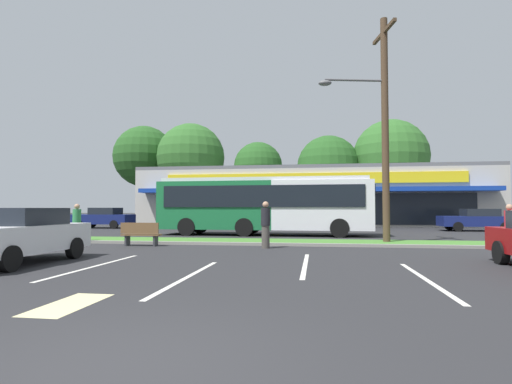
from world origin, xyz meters
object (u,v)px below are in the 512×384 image
(utility_pole, at_px, (382,122))
(car_5, at_px, (18,235))
(car_4, at_px, (191,218))
(pedestrian_by_pole, at_px, (77,224))
(pedestrian_near_bench, at_px, (266,225))
(bus_stop_bench, at_px, (141,234))
(car_0, at_px, (103,218))
(car_3, at_px, (477,220))
(pedestrian_mid, at_px, (510,228))
(city_bus, at_px, (264,204))

(utility_pole, height_order, car_5, utility_pole)
(utility_pole, height_order, car_4, utility_pole)
(pedestrian_by_pole, bearing_deg, pedestrian_near_bench, 36.21)
(bus_stop_bench, height_order, pedestrian_by_pole, pedestrian_by_pole)
(car_4, bearing_deg, pedestrian_near_bench, 118.25)
(car_0, distance_m, car_3, 27.05)
(pedestrian_mid, bearing_deg, car_3, 30.11)
(bus_stop_bench, height_order, car_5, car_5)
(bus_stop_bench, relative_size, car_5, 0.38)
(car_5, bearing_deg, pedestrian_mid, 109.65)
(car_5, bearing_deg, pedestrian_near_bench, 129.88)
(bus_stop_bench, xyz_separation_m, pedestrian_mid, (13.84, -0.08, 0.34))
(utility_pole, bearing_deg, city_bus, 138.81)
(car_0, bearing_deg, car_4, -179.89)
(car_0, height_order, car_4, car_0)
(car_0, height_order, car_3, car_0)
(car_3, distance_m, car_5, 26.75)
(city_bus, relative_size, pedestrian_mid, 7.20)
(utility_pole, relative_size, bus_stop_bench, 6.10)
(car_0, bearing_deg, utility_pole, 149.23)
(utility_pole, xyz_separation_m, car_4, (-12.13, 11.41, -4.44))
(pedestrian_near_bench, bearing_deg, city_bus, 163.33)
(bus_stop_bench, height_order, car_3, car_3)
(utility_pole, relative_size, car_5, 2.30)
(car_4, height_order, pedestrian_near_bench, pedestrian_near_bench)
(car_4, relative_size, pedestrian_by_pole, 2.54)
(city_bus, xyz_separation_m, car_5, (-5.25, -12.64, -0.97))
(car_0, relative_size, car_3, 0.98)
(bus_stop_bench, xyz_separation_m, car_4, (-2.26, 13.60, 0.28))
(city_bus, distance_m, car_0, 14.86)
(bus_stop_bench, distance_m, pedestrian_mid, 13.84)
(bus_stop_bench, bearing_deg, pedestrian_by_pole, -10.07)
(car_5, height_order, pedestrian_near_bench, pedestrian_near_bench)
(car_0, bearing_deg, car_5, 113.18)
(pedestrian_by_pole, bearing_deg, bus_stop_bench, 31.29)
(car_3, relative_size, pedestrian_near_bench, 2.59)
(car_4, xyz_separation_m, pedestrian_mid, (16.10, -13.68, 0.06))
(city_bus, relative_size, car_3, 2.61)
(car_4, relative_size, car_5, 1.03)
(car_3, distance_m, car_4, 20.04)
(bus_stop_bench, distance_m, car_4, 13.79)
(car_0, relative_size, car_5, 1.07)
(city_bus, bearing_deg, car_0, 156.21)
(car_0, xyz_separation_m, pedestrian_by_pole, (6.08, -13.02, 0.06))
(car_4, distance_m, pedestrian_by_pole, 13.06)
(pedestrian_near_bench, bearing_deg, pedestrian_mid, 66.15)
(bus_stop_bench, bearing_deg, car_5, 78.20)
(car_5, bearing_deg, bus_stop_bench, 168.20)
(city_bus, bearing_deg, pedestrian_mid, -35.28)
(car_5, height_order, pedestrian_by_pole, pedestrian_by_pole)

